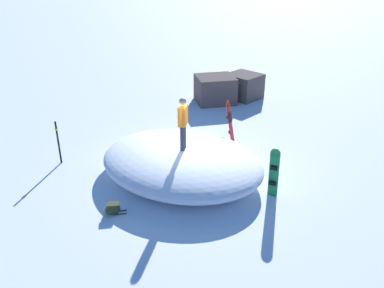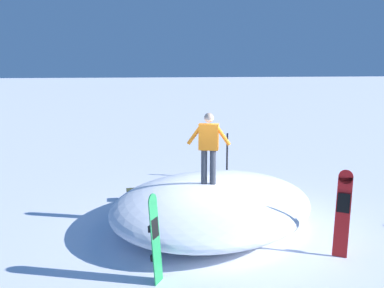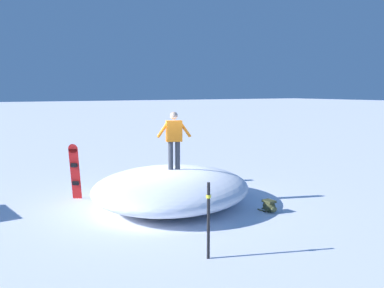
# 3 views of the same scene
# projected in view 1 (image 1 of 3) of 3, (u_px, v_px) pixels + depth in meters

# --- Properties ---
(ground) EXTENTS (240.00, 240.00, 0.00)m
(ground) POSITION_uv_depth(u_px,v_px,m) (191.00, 171.00, 13.03)
(ground) COLOR white
(snow_mound) EXTENTS (6.86, 6.76, 1.00)m
(snow_mound) POSITION_uv_depth(u_px,v_px,m) (182.00, 162.00, 12.58)
(snow_mound) COLOR white
(snow_mound) RESTS_ON ground
(snowboarder_standing) EXTENTS (0.39, 0.98, 1.64)m
(snowboarder_standing) POSITION_uv_depth(u_px,v_px,m) (183.00, 120.00, 11.86)
(snowboarder_standing) COLOR #333842
(snowboarder_standing) RESTS_ON snow_mound
(snowboard_primary_upright) EXTENTS (0.42, 0.41, 1.69)m
(snowboard_primary_upright) POSITION_uv_depth(u_px,v_px,m) (230.00, 122.00, 14.57)
(snowboard_primary_upright) COLOR red
(snowboard_primary_upright) RESTS_ON ground
(snowboard_secondary_upright) EXTENTS (0.31, 0.26, 1.58)m
(snowboard_secondary_upright) POSITION_uv_depth(u_px,v_px,m) (274.00, 172.00, 11.31)
(snowboard_secondary_upright) COLOR #1E8C47
(snowboard_secondary_upright) RESTS_ON ground
(backpack_near) EXTENTS (0.59, 0.30, 0.33)m
(backpack_near) POSITION_uv_depth(u_px,v_px,m) (113.00, 208.00, 10.84)
(backpack_near) COLOR #383D23
(backpack_near) RESTS_ON ground
(trail_marker_pole) EXTENTS (0.10, 0.10, 1.50)m
(trail_marker_pole) POSITION_uv_depth(u_px,v_px,m) (58.00, 141.00, 13.23)
(trail_marker_pole) COLOR black
(trail_marker_pole) RESTS_ON ground
(rock_outcrop) EXTENTS (3.45, 2.35, 1.24)m
(rock_outcrop) POSITION_uv_depth(u_px,v_px,m) (228.00, 88.00, 19.14)
(rock_outcrop) COLOR brown
(rock_outcrop) RESTS_ON ground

